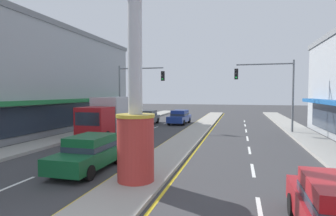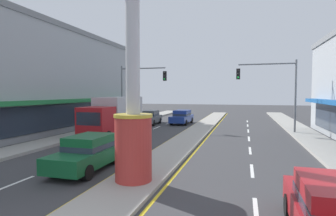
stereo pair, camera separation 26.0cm
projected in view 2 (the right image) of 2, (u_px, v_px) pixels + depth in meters
median_strip at (192, 135)px, 21.77m from camera, size 2.14×52.00×0.14m
sidewalk_left at (80, 134)px, 22.22m from camera, size 2.31×60.00×0.18m
sidewalk_right at (322, 146)px, 17.47m from camera, size 2.31×60.00×0.18m
lane_markings at (188, 139)px, 20.47m from camera, size 8.88×52.00×0.01m
district_sign at (133, 73)px, 10.13m from camera, size 6.68×1.45×8.85m
storefront_left at (30, 80)px, 25.64m from camera, size 10.10×25.44×9.41m
traffic_light_left_side at (138, 85)px, 27.33m from camera, size 4.86×0.46×6.20m
traffic_light_right_side at (273, 83)px, 23.01m from camera, size 4.86×0.46×6.20m
box_truck_near_right_lane at (114, 115)px, 21.75m from camera, size 2.33×6.94×3.12m
sedan_near_left_lane at (182, 117)px, 30.55m from camera, size 1.99×4.38×1.53m
sedan_mid_left_lane at (89, 152)px, 12.30m from camera, size 1.84×4.30×1.53m
sedan_far_left_oncoming at (150, 117)px, 30.10m from camera, size 2.00×4.38×1.53m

